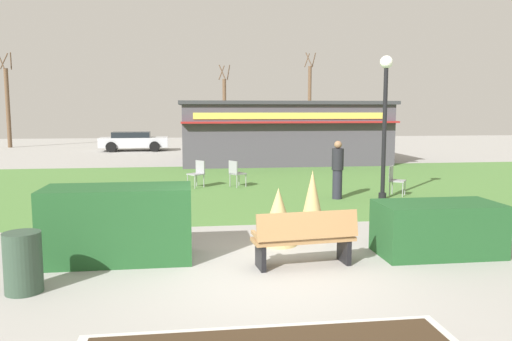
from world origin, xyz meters
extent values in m
plane|color=#999691|center=(0.00, 0.00, 0.00)|extent=(80.00, 80.00, 0.00)
cube|color=#4C7A38|center=(0.00, 9.53, 0.00)|extent=(36.00, 12.00, 0.01)
cube|color=#9E7547|center=(0.69, 0.47, 0.45)|extent=(1.74, 0.66, 0.06)
cube|color=#9E7547|center=(0.71, 0.26, 0.73)|extent=(1.70, 0.30, 0.44)
cube|color=black|center=(-0.04, 0.40, 0.23)|extent=(0.13, 0.45, 0.45)
cube|color=black|center=(1.41, 0.55, 0.23)|extent=(0.13, 0.45, 0.45)
cube|color=#9E7547|center=(-0.12, 0.39, 0.57)|extent=(0.11, 0.44, 0.06)
cube|color=#9E7547|center=(1.49, 0.56, 0.57)|extent=(0.11, 0.44, 0.06)
cube|color=#1E4C23|center=(-2.38, 1.19, 0.64)|extent=(2.47, 1.10, 1.28)
cube|color=#1E4C23|center=(3.21, 0.79, 0.47)|extent=(2.13, 1.10, 0.94)
cone|color=tan|center=(1.28, 2.24, 0.69)|extent=(0.60, 0.60, 1.38)
cone|color=tan|center=(0.51, 1.82, 0.55)|extent=(0.73, 0.73, 1.10)
cylinder|color=black|center=(4.35, 6.22, 0.10)|extent=(0.22, 0.22, 0.20)
cylinder|color=black|center=(4.35, 6.22, 1.87)|extent=(0.12, 0.12, 3.74)
sphere|color=white|center=(4.35, 6.22, 3.90)|extent=(0.36, 0.36, 0.36)
cylinder|color=#2D4233|center=(-3.51, -0.21, 0.43)|extent=(0.52, 0.52, 0.87)
cube|color=#47424C|center=(3.41, 16.92, 1.41)|extent=(9.68, 4.74, 2.81)
cube|color=#333338|center=(3.41, 16.92, 2.89)|extent=(9.98, 5.04, 0.16)
cube|color=maroon|center=(3.41, 14.37, 2.03)|extent=(9.78, 0.36, 0.08)
cube|color=#D8CC4C|center=(3.41, 14.53, 2.31)|extent=(8.71, 0.04, 0.28)
cube|color=gray|center=(-0.95, 9.22, 0.45)|extent=(0.62, 0.62, 0.04)
cube|color=gray|center=(-0.79, 9.34, 0.67)|extent=(0.30, 0.37, 0.44)
cylinder|color=gray|center=(-1.21, 9.25, 0.23)|extent=(0.03, 0.03, 0.45)
cylinder|color=gray|center=(-0.98, 8.95, 0.23)|extent=(0.03, 0.03, 0.45)
cylinder|color=gray|center=(-0.91, 9.49, 0.23)|extent=(0.03, 0.03, 0.45)
cylinder|color=gray|center=(-0.68, 9.19, 0.23)|extent=(0.03, 0.03, 0.45)
cube|color=gray|center=(5.05, 6.81, 0.45)|extent=(0.61, 0.61, 0.04)
cube|color=gray|center=(4.89, 6.92, 0.67)|extent=(0.28, 0.39, 0.44)
cylinder|color=gray|center=(5.10, 6.54, 0.23)|extent=(0.03, 0.03, 0.45)
cylinder|color=gray|center=(5.32, 6.86, 0.23)|extent=(0.03, 0.03, 0.45)
cylinder|color=gray|center=(4.79, 6.75, 0.23)|extent=(0.03, 0.03, 0.45)
cylinder|color=gray|center=(5.00, 7.07, 0.23)|extent=(0.03, 0.03, 0.45)
cube|color=gray|center=(0.46, 9.18, 0.45)|extent=(0.61, 0.61, 0.04)
cube|color=gray|center=(0.29, 9.07, 0.67)|extent=(0.27, 0.39, 0.44)
cylinder|color=gray|center=(0.72, 9.12, 0.23)|extent=(0.03, 0.03, 0.45)
cylinder|color=gray|center=(0.52, 9.44, 0.23)|extent=(0.03, 0.03, 0.45)
cylinder|color=gray|center=(0.40, 8.92, 0.23)|extent=(0.03, 0.03, 0.45)
cylinder|color=gray|center=(0.20, 9.24, 0.23)|extent=(0.03, 0.03, 0.45)
cylinder|color=#23232D|center=(3.09, 6.51, 0.42)|extent=(0.28, 0.28, 0.85)
cylinder|color=black|center=(3.09, 6.51, 1.16)|extent=(0.34, 0.34, 0.62)
sphere|color=#8C6647|center=(3.09, 6.51, 1.58)|extent=(0.22, 0.22, 0.22)
cube|color=#B7BABF|center=(-4.57, 25.01, 0.55)|extent=(4.25, 1.93, 0.60)
cube|color=black|center=(-4.72, 25.00, 0.98)|extent=(2.36, 1.65, 0.44)
cylinder|color=black|center=(-3.29, 25.97, 0.32)|extent=(0.65, 0.24, 0.64)
cylinder|color=black|center=(-3.24, 24.13, 0.32)|extent=(0.65, 0.24, 0.64)
cylinder|color=black|center=(-5.90, 25.89, 0.32)|extent=(0.65, 0.24, 0.64)
cylinder|color=black|center=(-5.84, 24.05, 0.32)|extent=(0.65, 0.24, 0.64)
cylinder|color=brown|center=(8.64, 32.74, 3.03)|extent=(0.28, 0.28, 6.06)
cylinder|color=brown|center=(8.97, 32.84, 6.56)|extent=(0.25, 0.58, 1.12)
cylinder|color=brown|center=(8.46, 33.04, 6.56)|extent=(0.54, 0.36, 1.12)
cylinder|color=brown|center=(8.46, 32.44, 6.56)|extent=(0.54, 0.35, 1.12)
cylinder|color=brown|center=(1.64, 31.58, 2.46)|extent=(0.28, 0.28, 4.92)
cylinder|color=brown|center=(1.97, 31.68, 5.42)|extent=(0.25, 0.58, 1.12)
cylinder|color=brown|center=(1.46, 31.88, 5.42)|extent=(0.54, 0.36, 1.12)
cylinder|color=brown|center=(1.47, 31.27, 5.42)|extent=(0.54, 0.35, 1.12)
cylinder|color=brown|center=(-13.34, 29.06, 2.68)|extent=(0.28, 0.28, 5.37)
cylinder|color=brown|center=(-13.00, 29.16, 5.87)|extent=(0.25, 0.58, 1.12)
cylinder|color=brown|center=(-13.51, 29.36, 5.87)|extent=(0.54, 0.36, 1.12)
cylinder|color=brown|center=(-13.51, 28.75, 5.87)|extent=(0.54, 0.35, 1.12)
camera|label=1|loc=(-1.17, -7.47, 2.57)|focal=35.33mm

